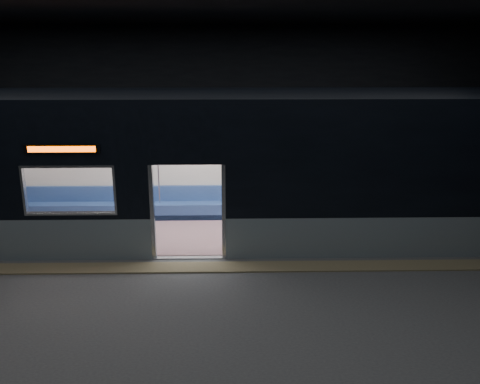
{
  "coord_description": "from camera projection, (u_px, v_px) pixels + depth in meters",
  "views": [
    {
      "loc": [
        0.87,
        -8.97,
        4.33
      ],
      "look_at": [
        1.1,
        2.3,
        1.11
      ],
      "focal_mm": 38.0,
      "sensor_mm": 36.0,
      "label": 1
    }
  ],
  "objects": [
    {
      "name": "metro_car",
      "position": [
        192.0,
        159.0,
        11.73
      ],
      "size": [
        18.0,
        3.04,
        3.35
      ],
      "color": "gray",
      "rests_on": "station_floor"
    },
    {
      "name": "passenger",
      "position": [
        351.0,
        189.0,
        13.06
      ],
      "size": [
        0.45,
        0.74,
        1.42
      ],
      "rotation": [
        0.0,
        0.0,
        0.15
      ],
      "color": "black",
      "rests_on": "metro_car"
    },
    {
      "name": "station_floor",
      "position": [
        185.0,
        280.0,
        9.8
      ],
      "size": [
        24.0,
        14.0,
        0.01
      ],
      "primitive_type": "cube",
      "color": "#47494C",
      "rests_on": "ground"
    },
    {
      "name": "handbag",
      "position": [
        353.0,
        196.0,
        12.87
      ],
      "size": [
        0.38,
        0.35,
        0.15
      ],
      "primitive_type": "cube",
      "rotation": [
        0.0,
        0.0,
        -0.36
      ],
      "color": "black",
      "rests_on": "passenger"
    },
    {
      "name": "tactile_strip",
      "position": [
        188.0,
        267.0,
        10.32
      ],
      "size": [
        22.8,
        0.5,
        0.03
      ],
      "primitive_type": "cube",
      "color": "#8C7F59",
      "rests_on": "station_floor"
    },
    {
      "name": "station_envelope",
      "position": [
        179.0,
        87.0,
        8.79
      ],
      "size": [
        24.0,
        14.0,
        5.0
      ],
      "color": "black",
      "rests_on": "station_floor"
    },
    {
      "name": "transit_map",
      "position": [
        250.0,
        161.0,
        13.12
      ],
      "size": [
        1.04,
        0.03,
        0.68
      ],
      "primitive_type": "cube",
      "color": "white",
      "rests_on": "metro_car"
    }
  ]
}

